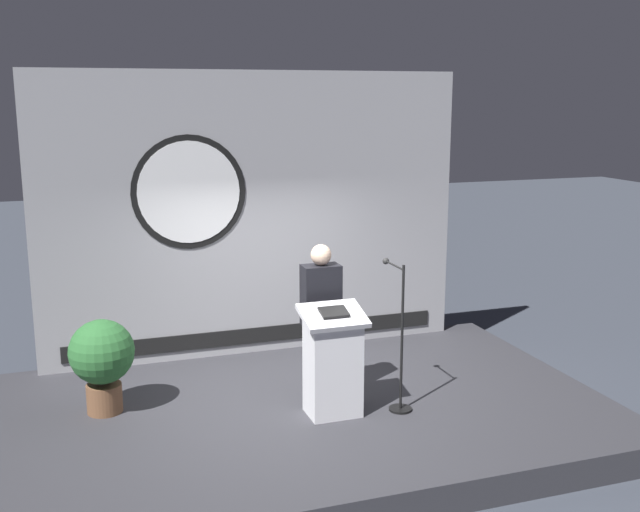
{
  "coord_description": "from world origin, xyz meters",
  "views": [
    {
      "loc": [
        -2.25,
        -7.16,
        3.51
      ],
      "look_at": [
        0.24,
        0.09,
        1.87
      ],
      "focal_mm": 42.7,
      "sensor_mm": 36.0,
      "label": 1
    }
  ],
  "objects_px": {
    "speaker_person": "(321,320)",
    "potted_plant": "(102,357)",
    "microphone_stand": "(399,357)",
    "podium": "(333,363)"
  },
  "relations": [
    {
      "from": "podium",
      "to": "potted_plant",
      "type": "bearing_deg",
      "value": 159.97
    },
    {
      "from": "podium",
      "to": "microphone_stand",
      "type": "xyz_separation_m",
      "value": [
        0.69,
        -0.09,
        0.01
      ]
    },
    {
      "from": "speaker_person",
      "to": "potted_plant",
      "type": "xyz_separation_m",
      "value": [
        -2.24,
        0.32,
        -0.27
      ]
    },
    {
      "from": "speaker_person",
      "to": "potted_plant",
      "type": "bearing_deg",
      "value": 171.79
    },
    {
      "from": "microphone_stand",
      "to": "potted_plant",
      "type": "bearing_deg",
      "value": 162.87
    },
    {
      "from": "potted_plant",
      "to": "podium",
      "type": "bearing_deg",
      "value": -20.03
    },
    {
      "from": "podium",
      "to": "potted_plant",
      "type": "height_order",
      "value": "podium"
    },
    {
      "from": "podium",
      "to": "speaker_person",
      "type": "distance_m",
      "value": 0.57
    },
    {
      "from": "speaker_person",
      "to": "potted_plant",
      "type": "relative_size",
      "value": 1.71
    },
    {
      "from": "speaker_person",
      "to": "microphone_stand",
      "type": "relative_size",
      "value": 1.09
    }
  ]
}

